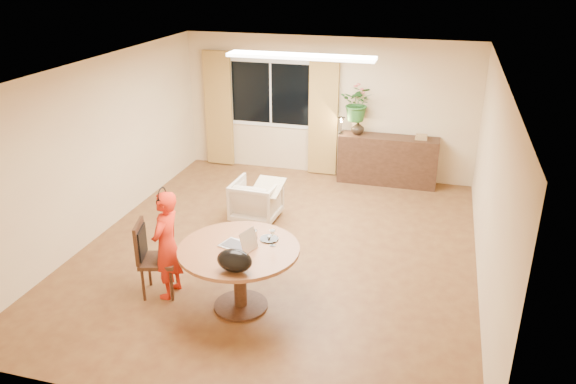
% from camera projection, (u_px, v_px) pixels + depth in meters
% --- Properties ---
extents(floor, '(6.50, 6.50, 0.00)m').
position_uv_depth(floor, '(279.00, 249.00, 8.12)').
color(floor, brown).
rests_on(floor, ground).
extents(ceiling, '(6.50, 6.50, 0.00)m').
position_uv_depth(ceiling, '(277.00, 69.00, 7.11)').
color(ceiling, white).
rests_on(ceiling, wall_back).
extents(wall_back, '(5.50, 0.00, 5.50)m').
position_uv_depth(wall_back, '(327.00, 107.00, 10.50)').
color(wall_back, '#D0AE87').
rests_on(wall_back, floor).
extents(wall_left, '(0.00, 6.50, 6.50)m').
position_uv_depth(wall_left, '(100.00, 148.00, 8.29)').
color(wall_left, '#D0AE87').
rests_on(wall_left, floor).
extents(wall_right, '(0.00, 6.50, 6.50)m').
position_uv_depth(wall_right, '(491.00, 186.00, 6.94)').
color(wall_right, '#D0AE87').
rests_on(wall_right, floor).
extents(window, '(1.70, 0.03, 1.30)m').
position_uv_depth(window, '(271.00, 93.00, 10.68)').
color(window, white).
rests_on(window, wall_back).
extents(curtain_left, '(0.55, 0.08, 2.25)m').
position_uv_depth(curtain_left, '(219.00, 109.00, 11.01)').
color(curtain_left, olive).
rests_on(curtain_left, wall_back).
extents(curtain_right, '(0.55, 0.08, 2.25)m').
position_uv_depth(curtain_right, '(323.00, 117.00, 10.49)').
color(curtain_right, olive).
rests_on(curtain_right, wall_back).
extents(ceiling_panel, '(2.20, 0.35, 0.05)m').
position_uv_depth(ceiling_panel, '(301.00, 56.00, 8.19)').
color(ceiling_panel, white).
rests_on(ceiling_panel, ceiling).
extents(dining_table, '(1.42, 1.42, 0.81)m').
position_uv_depth(dining_table, '(239.00, 261.00, 6.55)').
color(dining_table, brown).
rests_on(dining_table, floor).
extents(dining_chair, '(0.57, 0.54, 0.98)m').
position_uv_depth(dining_chair, '(158.00, 258.00, 6.89)').
color(dining_chair, black).
rests_on(dining_chair, floor).
extents(child, '(0.51, 0.35, 1.39)m').
position_uv_depth(child, '(167.00, 245.00, 6.79)').
color(child, red).
rests_on(child, floor).
extents(laptop, '(0.45, 0.37, 0.26)m').
position_uv_depth(laptop, '(236.00, 236.00, 6.46)').
color(laptop, '#B7B7BC').
rests_on(laptop, dining_table).
extents(tumbler, '(0.09, 0.09, 0.11)m').
position_uv_depth(tumbler, '(254.00, 235.00, 6.67)').
color(tumbler, white).
rests_on(tumbler, dining_table).
extents(wine_glass, '(0.08, 0.08, 0.20)m').
position_uv_depth(wine_glass, '(273.00, 238.00, 6.49)').
color(wine_glass, white).
rests_on(wine_glass, dining_table).
extents(pot_lid, '(0.22, 0.22, 0.04)m').
position_uv_depth(pot_lid, '(269.00, 238.00, 6.66)').
color(pot_lid, white).
rests_on(pot_lid, dining_table).
extents(handbag, '(0.44, 0.32, 0.26)m').
position_uv_depth(handbag, '(235.00, 261.00, 5.95)').
color(handbag, black).
rests_on(handbag, dining_table).
extents(armchair, '(0.74, 0.76, 0.66)m').
position_uv_depth(armchair, '(256.00, 200.00, 8.93)').
color(armchair, beige).
rests_on(armchair, floor).
extents(throw, '(0.48, 0.57, 0.03)m').
position_uv_depth(throw, '(268.00, 182.00, 8.69)').
color(throw, beige).
rests_on(throw, armchair).
extents(sideboard, '(1.80, 0.44, 0.90)m').
position_uv_depth(sideboard, '(388.00, 160.00, 10.32)').
color(sideboard, black).
rests_on(sideboard, floor).
extents(vase, '(0.25, 0.25, 0.25)m').
position_uv_depth(vase, '(358.00, 128.00, 10.24)').
color(vase, black).
rests_on(vase, sideboard).
extents(bouquet, '(0.63, 0.56, 0.66)m').
position_uv_depth(bouquet, '(358.00, 103.00, 10.07)').
color(bouquet, '#2B6D28').
rests_on(bouquet, vase).
extents(book_stack, '(0.23, 0.18, 0.09)m').
position_uv_depth(book_stack, '(421.00, 137.00, 9.99)').
color(book_stack, '#99774E').
rests_on(book_stack, sideboard).
extents(desk_lamp, '(0.15, 0.15, 0.32)m').
position_uv_depth(desk_lamp, '(341.00, 125.00, 10.25)').
color(desk_lamp, black).
rests_on(desk_lamp, sideboard).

